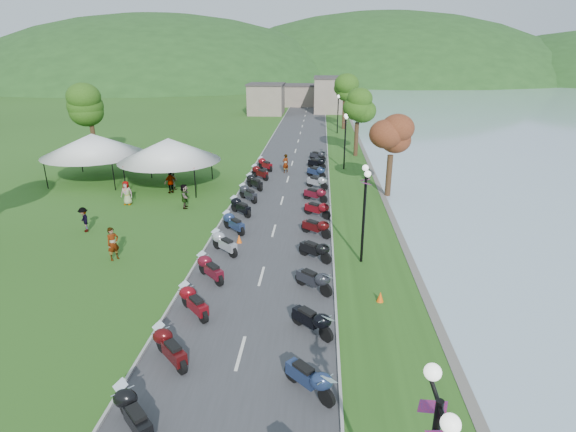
{
  "coord_description": "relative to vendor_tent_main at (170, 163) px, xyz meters",
  "views": [
    {
      "loc": [
        2.7,
        -3.48,
        10.29
      ],
      "look_at": [
        0.93,
        21.17,
        1.3
      ],
      "focal_mm": 28.0,
      "sensor_mm": 36.0,
      "label": 1
    }
  ],
  "objects": [
    {
      "name": "moto_row_left",
      "position": [
        6.84,
        -15.48,
        -1.45
      ],
      "size": [
        2.6,
        45.43,
        1.1
      ],
      "primitive_type": null,
      "color": "#331411",
      "rests_on": "ground"
    },
    {
      "name": "vendor_tent_main",
      "position": [
        0.0,
        0.0,
        0.0
      ],
      "size": [
        5.39,
        5.39,
        4.0
      ],
      "primitive_type": null,
      "color": "white",
      "rests_on": "ground"
    },
    {
      "name": "pedestrian_a",
      "position": [
        1.25,
        -13.59,
        -2.0
      ],
      "size": [
        0.77,
        0.82,
        1.8
      ],
      "primitive_type": "imported",
      "rotation": [
        0.0,
        0.0,
        0.96
      ],
      "color": "slate",
      "rests_on": "ground"
    },
    {
      "name": "hills_backdrop",
      "position": [
        9.24,
        169.03,
        -2.0
      ],
      "size": [
        360.0,
        120.0,
        76.0
      ],
      "primitive_type": null,
      "color": "#285621",
      "rests_on": "ground"
    },
    {
      "name": "pedestrian_c",
      "position": [
        -2.25,
        -9.89,
        -2.0
      ],
      "size": [
        0.96,
        1.03,
        1.55
      ],
      "primitive_type": "imported",
      "rotation": [
        0.0,
        0.0,
        5.41
      ],
      "color": "slate",
      "rests_on": "ground"
    },
    {
      "name": "moto_row_right",
      "position": [
        11.75,
        -7.89,
        -1.45
      ],
      "size": [
        2.6,
        38.83,
        1.1
      ],
      "primitive_type": null,
      "color": "#331411",
      "rests_on": "ground"
    },
    {
      "name": "far_building",
      "position": [
        7.24,
        54.03,
        0.5
      ],
      "size": [
        18.0,
        16.0,
        5.0
      ],
      "primitive_type": "cube",
      "color": "gray",
      "rests_on": "ground"
    },
    {
      "name": "pedestrian_b",
      "position": [
        0.28,
        -0.54,
        -2.0
      ],
      "size": [
        0.86,
        0.68,
        1.56
      ],
      "primitive_type": "imported",
      "rotation": [
        0.0,
        0.0,
        2.74
      ],
      "color": "slate",
      "rests_on": "ground"
    },
    {
      "name": "road",
      "position": [
        9.24,
        9.03,
        -1.99
      ],
      "size": [
        7.0,
        120.0,
        0.02
      ],
      "primitive_type": "cube",
      "color": "#3E3E41",
      "rests_on": "ground"
    },
    {
      "name": "tree_lakeside",
      "position": [
        17.2,
        -1.06,
        1.57
      ],
      "size": [
        2.57,
        2.57,
        7.15
      ],
      "primitive_type": null,
      "color": "#336518",
      "rests_on": "ground"
    },
    {
      "name": "vendor_tent_side",
      "position": [
        -7.05,
        1.62,
        0.0
      ],
      "size": [
        5.59,
        5.59,
        4.0
      ],
      "primitive_type": null,
      "color": "white",
      "rests_on": "ground"
    }
  ]
}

